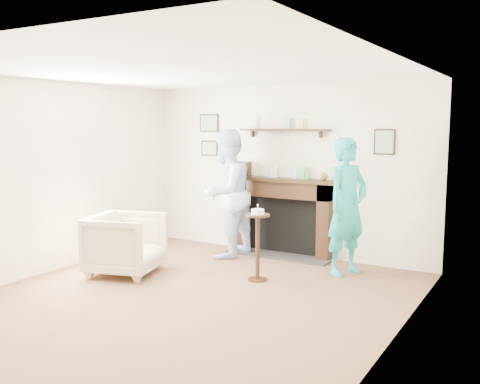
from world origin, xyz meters
name	(u,v)px	position (x,y,z in m)	size (l,w,h in m)	color
ground	(187,300)	(0.00, 0.00, 0.00)	(5.00, 5.00, 0.00)	brown
room_shell	(220,151)	(0.00, 0.69, 1.62)	(4.54, 5.02, 2.52)	beige
armchair	(126,274)	(-1.30, 0.45, 0.00)	(0.84, 0.87, 0.79)	#C5B692
man	(226,256)	(-0.67, 1.90, 0.00)	(0.91, 0.71, 1.87)	#CBE8FF
woman	(345,274)	(1.16, 1.90, 0.00)	(0.65, 0.42, 1.77)	#1EA5AB
pedestal_table	(258,234)	(0.31, 1.06, 0.59)	(0.30, 0.30, 0.96)	black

